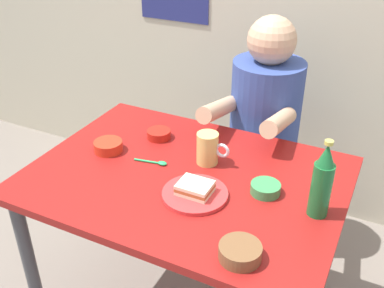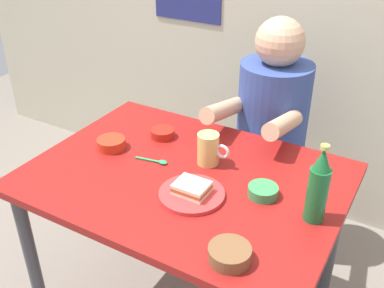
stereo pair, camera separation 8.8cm
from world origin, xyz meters
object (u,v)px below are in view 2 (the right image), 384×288
(stool, at_px, (266,183))
(sambal_bowl_red, at_px, (163,133))
(plate_orange, at_px, (192,194))
(beer_bottle, at_px, (318,187))
(person_seated, at_px, (272,108))
(dining_table, at_px, (185,196))
(beer_mug, at_px, (209,149))
(sandwich, at_px, (192,188))

(stool, height_order, sambal_bowl_red, sambal_bowl_red)
(plate_orange, distance_m, beer_bottle, 0.41)
(person_seated, height_order, beer_bottle, person_seated)
(beer_bottle, height_order, sambal_bowl_red, beer_bottle)
(dining_table, bearing_deg, beer_mug, 71.35)
(person_seated, bearing_deg, dining_table, -98.13)
(person_seated, height_order, beer_mug, person_seated)
(plate_orange, bearing_deg, stool, 89.61)
(dining_table, xyz_separation_m, person_seated, (0.09, 0.62, 0.12))
(person_seated, height_order, plate_orange, person_seated)
(stool, distance_m, plate_orange, 0.83)
(sambal_bowl_red, bearing_deg, stool, 55.07)
(stool, height_order, plate_orange, plate_orange)
(dining_table, relative_size, stool, 2.44)
(dining_table, bearing_deg, sambal_bowl_red, 138.96)
(sandwich, bearing_deg, sambal_bowl_red, 136.44)
(stool, distance_m, person_seated, 0.42)
(beer_bottle, bearing_deg, sandwich, -167.30)
(plate_orange, xyz_separation_m, sandwich, (-0.00, 0.00, 0.02))
(beer_mug, bearing_deg, stool, 84.33)
(person_seated, height_order, sambal_bowl_red, person_seated)
(person_seated, bearing_deg, plate_orange, -90.40)
(dining_table, distance_m, plate_orange, 0.16)
(beer_mug, relative_size, sambal_bowl_red, 1.31)
(sambal_bowl_red, bearing_deg, dining_table, -41.04)
(plate_orange, relative_size, sambal_bowl_red, 2.29)
(plate_orange, relative_size, beer_bottle, 0.84)
(person_seated, bearing_deg, stool, 90.00)
(sandwich, height_order, sambal_bowl_red, sandwich)
(sandwich, relative_size, sambal_bowl_red, 1.15)
(beer_mug, height_order, sambal_bowl_red, beer_mug)
(stool, xyz_separation_m, beer_mug, (-0.05, -0.52, 0.45))
(beer_mug, distance_m, beer_bottle, 0.45)
(sandwich, bearing_deg, plate_orange, -45.00)
(dining_table, distance_m, person_seated, 0.64)
(person_seated, xyz_separation_m, beer_mug, (-0.05, -0.51, 0.03))
(person_seated, height_order, sandwich, person_seated)
(stool, xyz_separation_m, sambal_bowl_red, (-0.31, -0.44, 0.41))
(dining_table, height_order, sambal_bowl_red, sambal_bowl_red)
(dining_table, height_order, sandwich, sandwich)
(dining_table, distance_m, stool, 0.70)
(dining_table, distance_m, beer_bottle, 0.51)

